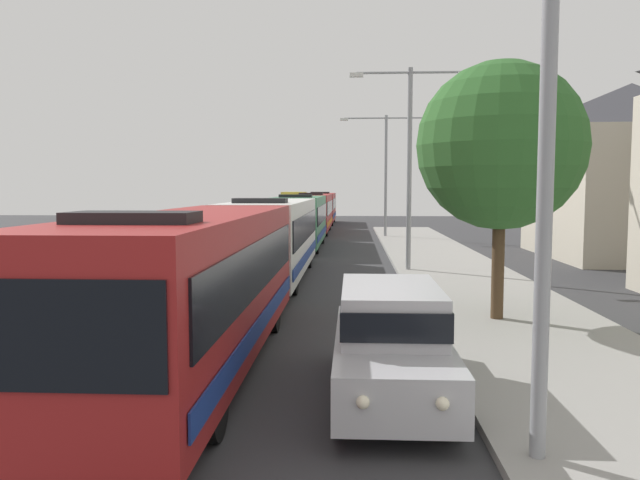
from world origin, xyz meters
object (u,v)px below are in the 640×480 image
at_px(bus_rear, 322,207).
at_px(white_suv, 391,337).
at_px(streetlamp_near, 548,82).
at_px(streetlamp_far, 386,162).
at_px(bus_lead, 196,283).
at_px(bus_fourth_in_line, 314,212).
at_px(box_truck_oncoming, 293,205).
at_px(bus_second_in_line, 274,236).
at_px(streetlamp_mid, 410,149).
at_px(bus_middle, 301,220).
at_px(roadside_tree, 501,146).

height_order(bus_rear, white_suv, bus_rear).
relative_size(streetlamp_near, streetlamp_far, 0.88).
height_order(bus_lead, bus_fourth_in_line, same).
relative_size(box_truck_oncoming, streetlamp_far, 0.81).
relative_size(bus_second_in_line, streetlamp_mid, 1.44).
relative_size(bus_second_in_line, bus_middle, 1.09).
relative_size(streetlamp_far, roadside_tree, 1.29).
height_order(bus_fourth_in_line, streetlamp_mid, streetlamp_mid).
bearing_deg(box_truck_oncoming, streetlamp_mid, -77.84).
height_order(bus_second_in_line, streetlamp_mid, streetlamp_mid).
bearing_deg(streetlamp_far, box_truck_oncoming, 111.38).
xyz_separation_m(bus_rear, streetlamp_mid, (5.40, -35.47, 3.48)).
bearing_deg(streetlamp_near, bus_rear, 95.75).
xyz_separation_m(bus_second_in_line, bus_middle, (-0.00, 12.50, -0.00)).
xyz_separation_m(bus_fourth_in_line, streetlamp_far, (5.40, -4.87, 3.69)).
relative_size(bus_rear, streetlamp_mid, 1.27).
xyz_separation_m(bus_lead, bus_rear, (-0.00, 49.52, -0.00)).
xyz_separation_m(bus_lead, box_truck_oncoming, (-3.30, 54.43, 0.01)).
height_order(white_suv, box_truck_oncoming, box_truck_oncoming).
bearing_deg(box_truck_oncoming, streetlamp_near, -81.55).
distance_m(bus_fourth_in_line, roadside_tree, 33.60).
height_order(white_suv, streetlamp_far, streetlamp_far).
height_order(bus_rear, roadside_tree, roadside_tree).
bearing_deg(box_truck_oncoming, bus_second_in_line, -85.54).
distance_m(bus_middle, streetlamp_far, 10.03).
bearing_deg(roadside_tree, streetlamp_near, -99.65).
bearing_deg(bus_fourth_in_line, streetlamp_far, -42.08).
relative_size(bus_rear, white_suv, 2.11).
relative_size(white_suv, roadside_tree, 0.76).
bearing_deg(box_truck_oncoming, streetlamp_far, -68.62).
relative_size(bus_rear, streetlamp_far, 1.24).
bearing_deg(streetlamp_mid, bus_fourth_in_line, 103.19).
bearing_deg(bus_middle, streetlamp_near, -79.35).
relative_size(bus_fourth_in_line, streetlamp_mid, 1.39).
xyz_separation_m(bus_lead, bus_second_in_line, (0.00, 12.09, 0.00)).
height_order(bus_second_in_line, box_truck_oncoming, bus_second_in_line).
bearing_deg(box_truck_oncoming, roadside_tree, -78.57).
bearing_deg(streetlamp_far, roadside_tree, -87.06).
distance_m(box_truck_oncoming, streetlamp_mid, 41.45).
xyz_separation_m(bus_middle, streetlamp_far, (5.40, 7.61, 3.69)).
distance_m(bus_middle, bus_fourth_in_line, 12.48).
height_order(bus_middle, bus_fourth_in_line, same).
height_order(bus_second_in_line, bus_rear, same).
bearing_deg(bus_lead, bus_rear, 90.00).
bearing_deg(streetlamp_mid, bus_middle, 117.11).
xyz_separation_m(bus_second_in_line, white_suv, (3.70, -13.64, -0.66)).
xyz_separation_m(bus_fourth_in_line, bus_rear, (-0.00, 12.44, -0.00)).
bearing_deg(bus_second_in_line, white_suv, -74.83).
relative_size(bus_lead, bus_rear, 1.07).
xyz_separation_m(bus_rear, roadside_tree, (6.83, -45.20, 2.92)).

